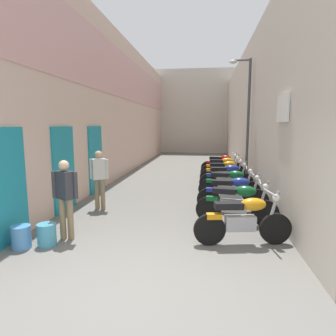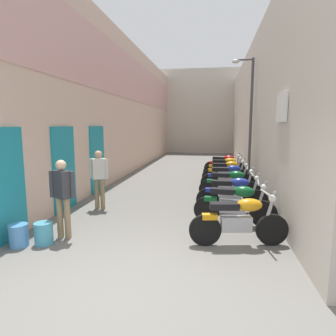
{
  "view_description": "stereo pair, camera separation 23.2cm",
  "coord_description": "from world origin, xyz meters",
  "px_view_note": "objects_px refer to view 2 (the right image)",
  "views": [
    {
      "loc": [
        1.0,
        -3.65,
        2.23
      ],
      "look_at": [
        -0.06,
        4.52,
        1.02
      ],
      "focal_mm": 31.14,
      "sensor_mm": 36.0,
      "label": 1
    },
    {
      "loc": [
        1.23,
        -3.62,
        2.23
      ],
      "look_at": [
        -0.06,
        4.52,
        1.02
      ],
      "focal_mm": 31.14,
      "sensor_mm": 36.0,
      "label": 2
    }
  ],
  "objects_px": {
    "water_jug_beside_first": "(44,233)",
    "motorcycle_seventh": "(226,168)",
    "motorcycle_sixth": "(227,172)",
    "motorcycle_eighth": "(225,164)",
    "motorcycle_nearest": "(239,220)",
    "pedestrian_by_doorway": "(62,193)",
    "street_lamp": "(248,113)",
    "motorcycle_third": "(233,193)",
    "water_jug_near_door": "(19,235)",
    "motorcycle_second": "(235,203)",
    "motorcycle_fourth": "(230,184)",
    "pedestrian_mid_alley": "(99,175)",
    "motorcycle_fifth": "(228,177)"
  },
  "relations": [
    {
      "from": "street_lamp",
      "to": "pedestrian_mid_alley",
      "type": "bearing_deg",
      "value": -138.18
    },
    {
      "from": "motorcycle_eighth",
      "to": "water_jug_near_door",
      "type": "bearing_deg",
      "value": -115.22
    },
    {
      "from": "water_jug_near_door",
      "to": "water_jug_beside_first",
      "type": "bearing_deg",
      "value": 23.1
    },
    {
      "from": "motorcycle_second",
      "to": "pedestrian_by_doorway",
      "type": "xyz_separation_m",
      "value": [
        -3.41,
        -1.33,
        0.42
      ]
    },
    {
      "from": "motorcycle_fourth",
      "to": "motorcycle_fifth",
      "type": "bearing_deg",
      "value": 90.0
    },
    {
      "from": "motorcycle_nearest",
      "to": "pedestrian_mid_alley",
      "type": "bearing_deg",
      "value": 151.42
    },
    {
      "from": "water_jug_beside_first",
      "to": "motorcycle_seventh",
      "type": "bearing_deg",
      "value": 63.52
    },
    {
      "from": "pedestrian_by_doorway",
      "to": "motorcycle_fifth",
      "type": "bearing_deg",
      "value": 54.14
    },
    {
      "from": "motorcycle_second",
      "to": "motorcycle_third",
      "type": "xyz_separation_m",
      "value": [
        0.0,
        1.0,
        0.0
      ]
    },
    {
      "from": "motorcycle_seventh",
      "to": "motorcycle_third",
      "type": "bearing_deg",
      "value": -90.0
    },
    {
      "from": "motorcycle_sixth",
      "to": "pedestrian_by_doorway",
      "type": "height_order",
      "value": "pedestrian_by_doorway"
    },
    {
      "from": "motorcycle_third",
      "to": "motorcycle_fourth",
      "type": "height_order",
      "value": "same"
    },
    {
      "from": "motorcycle_sixth",
      "to": "motorcycle_eighth",
      "type": "bearing_deg",
      "value": 90.0
    },
    {
      "from": "water_jug_beside_first",
      "to": "motorcycle_fifth",
      "type": "bearing_deg",
      "value": 54.35
    },
    {
      "from": "pedestrian_mid_alley",
      "to": "pedestrian_by_doorway",
      "type": "bearing_deg",
      "value": -87.46
    },
    {
      "from": "motorcycle_nearest",
      "to": "motorcycle_sixth",
      "type": "relative_size",
      "value": 0.99
    },
    {
      "from": "motorcycle_sixth",
      "to": "water_jug_near_door",
      "type": "xyz_separation_m",
      "value": [
        -4.04,
        -6.34,
        -0.29
      ]
    },
    {
      "from": "motorcycle_third",
      "to": "motorcycle_fourth",
      "type": "bearing_deg",
      "value": 90.0
    },
    {
      "from": "motorcycle_eighth",
      "to": "pedestrian_mid_alley",
      "type": "xyz_separation_m",
      "value": [
        -3.51,
        -5.98,
        0.42
      ]
    },
    {
      "from": "motorcycle_sixth",
      "to": "street_lamp",
      "type": "height_order",
      "value": "street_lamp"
    },
    {
      "from": "motorcycle_sixth",
      "to": "pedestrian_by_doorway",
      "type": "distance_m",
      "value": 6.76
    },
    {
      "from": "motorcycle_nearest",
      "to": "pedestrian_by_doorway",
      "type": "relative_size",
      "value": 1.17
    },
    {
      "from": "pedestrian_by_doorway",
      "to": "pedestrian_mid_alley",
      "type": "bearing_deg",
      "value": 92.54
    },
    {
      "from": "motorcycle_fifth",
      "to": "pedestrian_by_doorway",
      "type": "relative_size",
      "value": 1.17
    },
    {
      "from": "motorcycle_fourth",
      "to": "pedestrian_mid_alley",
      "type": "relative_size",
      "value": 1.17
    },
    {
      "from": "motorcycle_sixth",
      "to": "motorcycle_eighth",
      "type": "distance_m",
      "value": 2.23
    },
    {
      "from": "motorcycle_second",
      "to": "street_lamp",
      "type": "height_order",
      "value": "street_lamp"
    },
    {
      "from": "water_jug_beside_first",
      "to": "motorcycle_nearest",
      "type": "bearing_deg",
      "value": 8.1
    },
    {
      "from": "motorcycle_fourth",
      "to": "water_jug_near_door",
      "type": "relative_size",
      "value": 4.39
    },
    {
      "from": "motorcycle_sixth",
      "to": "motorcycle_third",
      "type": "bearing_deg",
      "value": -90.0
    },
    {
      "from": "motorcycle_nearest",
      "to": "pedestrian_by_doorway",
      "type": "distance_m",
      "value": 3.44
    },
    {
      "from": "pedestrian_by_doorway",
      "to": "motorcycle_nearest",
      "type": "bearing_deg",
      "value": 2.78
    },
    {
      "from": "motorcycle_third",
      "to": "motorcycle_sixth",
      "type": "height_order",
      "value": "same"
    },
    {
      "from": "motorcycle_second",
      "to": "water_jug_near_door",
      "type": "relative_size",
      "value": 4.39
    },
    {
      "from": "motorcycle_third",
      "to": "pedestrian_by_doorway",
      "type": "xyz_separation_m",
      "value": [
        -3.41,
        -2.33,
        0.42
      ]
    },
    {
      "from": "motorcycle_nearest",
      "to": "motorcycle_fourth",
      "type": "distance_m",
      "value": 3.34
    },
    {
      "from": "motorcycle_fifth",
      "to": "motorcycle_eighth",
      "type": "distance_m",
      "value": 3.33
    },
    {
      "from": "motorcycle_second",
      "to": "motorcycle_fourth",
      "type": "height_order",
      "value": "same"
    },
    {
      "from": "pedestrian_by_doorway",
      "to": "street_lamp",
      "type": "xyz_separation_m",
      "value": [
        4.11,
        5.84,
        1.77
      ]
    },
    {
      "from": "motorcycle_second",
      "to": "motorcycle_eighth",
      "type": "relative_size",
      "value": 1.0
    },
    {
      "from": "pedestrian_by_doorway",
      "to": "motorcycle_eighth",
      "type": "bearing_deg",
      "value": 67.03
    },
    {
      "from": "motorcycle_eighth",
      "to": "motorcycle_fourth",
      "type": "bearing_deg",
      "value": -90.0
    },
    {
      "from": "water_jug_beside_first",
      "to": "motorcycle_second",
      "type": "bearing_deg",
      "value": 24.76
    },
    {
      "from": "motorcycle_seventh",
      "to": "pedestrian_by_doorway",
      "type": "distance_m",
      "value": 7.76
    },
    {
      "from": "motorcycle_fifth",
      "to": "water_jug_near_door",
      "type": "height_order",
      "value": "motorcycle_fifth"
    },
    {
      "from": "motorcycle_second",
      "to": "motorcycle_fourth",
      "type": "distance_m",
      "value": 2.18
    },
    {
      "from": "motorcycle_second",
      "to": "water_jug_near_door",
      "type": "xyz_separation_m",
      "value": [
        -4.04,
        -1.85,
        -0.29
      ]
    },
    {
      "from": "motorcycle_third",
      "to": "water_jug_near_door",
      "type": "height_order",
      "value": "motorcycle_third"
    },
    {
      "from": "motorcycle_sixth",
      "to": "water_jug_near_door",
      "type": "relative_size",
      "value": 4.4
    },
    {
      "from": "motorcycle_third",
      "to": "water_jug_near_door",
      "type": "bearing_deg",
      "value": -144.76
    }
  ]
}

